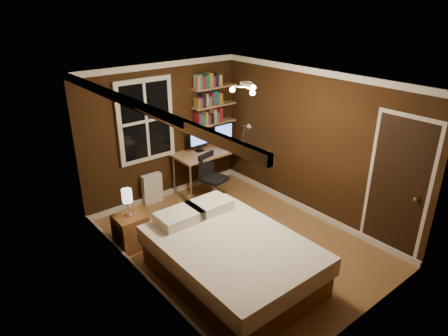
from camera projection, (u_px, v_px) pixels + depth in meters
floor at (238, 242)px, 6.20m from camera, size 4.20×4.20×0.00m
wall_back at (163, 133)px, 7.20m from camera, size 3.20×0.04×2.50m
wall_left at (139, 202)px, 4.78m from camera, size 0.04×4.20×2.50m
wall_right at (312, 144)px, 6.63m from camera, size 0.04×4.20×2.50m
ceiling at (241, 81)px, 5.21m from camera, size 3.20×4.20×0.02m
window at (146, 121)px, 6.85m from camera, size 1.06×0.06×1.46m
door at (397, 189)px, 5.61m from camera, size 0.03×0.82×2.05m
door_knob at (416, 199)px, 5.38m from camera, size 0.06×0.06×0.06m
ceiling_fixture at (246, 90)px, 5.18m from camera, size 0.44×0.44×0.18m
bookshelf_lower at (214, 123)px, 7.74m from camera, size 0.92×0.22×0.03m
books_row_lower at (214, 117)px, 7.69m from camera, size 0.54×0.16×0.23m
bookshelf_middle at (214, 105)px, 7.60m from camera, size 0.92×0.22×0.03m
books_row_middle at (214, 99)px, 7.55m from camera, size 0.54×0.16×0.23m
bookshelf_upper at (214, 87)px, 7.46m from camera, size 0.92×0.22×0.03m
books_row_upper at (214, 80)px, 7.41m from camera, size 0.54×0.16×0.23m
bed at (230, 258)px, 5.30m from camera, size 1.61×2.23×0.75m
nightstand at (131, 231)px, 6.00m from camera, size 0.43×0.43×0.53m
bedside_lamp at (128, 203)px, 5.81m from camera, size 0.15×0.15×0.44m
radiator at (152, 188)px, 7.30m from camera, size 0.37×0.13×0.56m
desk at (216, 151)px, 7.70m from camera, size 1.72×0.65×0.82m
monitor_left at (199, 140)px, 7.46m from camera, size 0.45×0.12×0.43m
monitor_right at (223, 134)px, 7.79m from camera, size 0.45×0.12×0.43m
desk_lamp at (246, 132)px, 7.88m from camera, size 0.14×0.32×0.44m
office_chair at (212, 184)px, 7.33m from camera, size 0.51×0.51×0.92m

